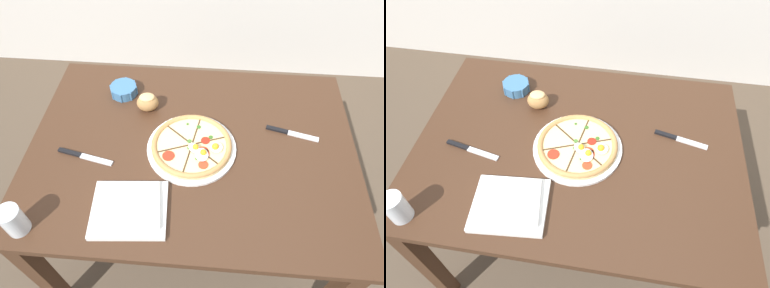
{
  "view_description": "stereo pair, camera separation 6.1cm",
  "coord_description": "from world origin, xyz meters",
  "views": [
    {
      "loc": [
        0.07,
        -0.79,
        1.75
      ],
      "look_at": [
        0.0,
        -0.01,
        0.78
      ],
      "focal_mm": 32.0,
      "sensor_mm": 36.0,
      "label": 1
    },
    {
      "loc": [
        0.13,
        -0.79,
        1.75
      ],
      "look_at": [
        0.0,
        -0.01,
        0.78
      ],
      "focal_mm": 32.0,
      "sensor_mm": 36.0,
      "label": 2
    }
  ],
  "objects": [
    {
      "name": "ground_plane",
      "position": [
        0.0,
        0.0,
        0.0
      ],
      "size": [
        12.0,
        12.0,
        0.0
      ],
      "primitive_type": "plane",
      "color": "brown"
    },
    {
      "name": "dining_table",
      "position": [
        0.0,
        0.0,
        0.65
      ],
      "size": [
        1.22,
        0.89,
        0.75
      ],
      "color": "#422819",
      "rests_on": "ground_plane"
    },
    {
      "name": "pizza",
      "position": [
        0.0,
        -0.01,
        0.77
      ],
      "size": [
        0.33,
        0.33,
        0.05
      ],
      "color": "white",
      "rests_on": "dining_table"
    },
    {
      "name": "ramekin_bowl",
      "position": [
        -0.31,
        0.26,
        0.77
      ],
      "size": [
        0.12,
        0.12,
        0.04
      ],
      "color": "teal",
      "rests_on": "dining_table"
    },
    {
      "name": "napkin_folded",
      "position": [
        -0.18,
        -0.29,
        0.77
      ],
      "size": [
        0.26,
        0.22,
        0.04
      ],
      "rotation": [
        0.0,
        0.0,
        0.08
      ],
      "color": "white",
      "rests_on": "dining_table"
    },
    {
      "name": "bread_piece_near",
      "position": [
        -0.19,
        0.18,
        0.79
      ],
      "size": [
        0.1,
        0.08,
        0.08
      ],
      "rotation": [
        0.0,
        0.0,
        0.16
      ],
      "color": "#B27F47",
      "rests_on": "dining_table"
    },
    {
      "name": "knife_main",
      "position": [
        -0.39,
        -0.08,
        0.76
      ],
      "size": [
        0.21,
        0.06,
        0.01
      ],
      "rotation": [
        0.0,
        0.0,
        -0.22
      ],
      "color": "silver",
      "rests_on": "dining_table"
    },
    {
      "name": "knife_spare",
      "position": [
        0.38,
        0.09,
        0.76
      ],
      "size": [
        0.2,
        0.07,
        0.01
      ],
      "rotation": [
        0.0,
        0.0,
        -0.25
      ],
      "color": "silver",
      "rests_on": "dining_table"
    },
    {
      "name": "water_glass",
      "position": [
        -0.51,
        -0.37,
        0.8
      ],
      "size": [
        0.07,
        0.07,
        0.11
      ],
      "color": "white",
      "rests_on": "dining_table"
    }
  ]
}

